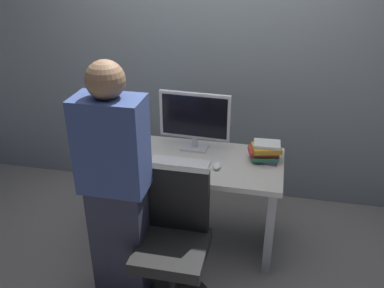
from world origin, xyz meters
TOP-DOWN VIEW (x-y plane):
  - ground_plane at (0.00, 0.00)m, footprint 9.00×9.00m
  - wall_back at (0.00, 0.84)m, footprint 6.40×0.10m
  - desk at (0.00, 0.00)m, footprint 1.32×0.65m
  - office_chair at (0.01, -0.64)m, footprint 0.52×0.52m
  - person_at_desk at (-0.35, -0.66)m, footprint 0.40×0.24m
  - monitor at (-0.03, 0.17)m, footprint 0.54×0.15m
  - keyboard at (-0.08, -0.09)m, footprint 0.43×0.14m
  - mouse at (0.19, -0.09)m, footprint 0.06×0.10m
  - cup_near_keyboard at (-0.45, -0.14)m, footprint 0.07×0.07m
  - cup_by_monitor at (-0.48, 0.19)m, footprint 0.07×0.07m
  - book_stack at (0.52, 0.09)m, footprint 0.26×0.21m

SIDE VIEW (x-z plane):
  - ground_plane at x=0.00m, z-range 0.00..0.00m
  - office_chair at x=0.01m, z-range -0.04..0.90m
  - desk at x=0.00m, z-range 0.13..0.87m
  - keyboard at x=-0.08m, z-range 0.74..0.76m
  - mouse at x=0.19m, z-range 0.74..0.77m
  - cup_by_monitor at x=-0.48m, z-range 0.74..0.82m
  - cup_near_keyboard at x=-0.45m, z-range 0.74..0.82m
  - book_stack at x=0.52m, z-range 0.74..0.88m
  - person_at_desk at x=-0.35m, z-range 0.02..1.66m
  - monitor at x=-0.03m, z-range 0.77..1.22m
  - wall_back at x=0.00m, z-range 0.00..3.00m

